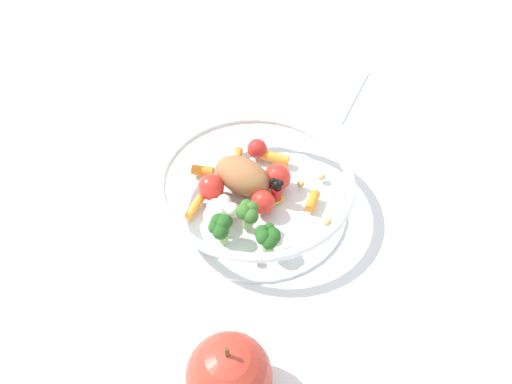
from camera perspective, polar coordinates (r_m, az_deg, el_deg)
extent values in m
plane|color=white|center=(0.67, -0.12, -0.59)|extent=(2.40, 2.40, 0.00)
cylinder|color=white|center=(0.66, 0.00, -1.38)|extent=(0.22, 0.22, 0.01)
torus|color=white|center=(0.63, 0.00, 1.16)|extent=(0.23, 0.23, 0.01)
ellipsoid|color=#9E663D|center=(0.66, -1.30, 1.81)|extent=(0.08, 0.05, 0.04)
cylinder|color=#8EB766|center=(0.62, -0.92, -3.05)|extent=(0.01, 0.01, 0.02)
sphere|color=#386B28|center=(0.61, -1.27, -1.78)|extent=(0.01, 0.01, 0.01)
sphere|color=#386B28|center=(0.61, -1.26, -2.08)|extent=(0.02, 0.02, 0.02)
sphere|color=#386B28|center=(0.61, -0.54, -2.51)|extent=(0.02, 0.02, 0.02)
sphere|color=#386B28|center=(0.61, -0.38, -1.60)|extent=(0.01, 0.01, 0.01)
sphere|color=#386B28|center=(0.62, -0.98, -1.42)|extent=(0.01, 0.01, 0.01)
cylinder|color=#8EB766|center=(0.62, -3.64, -4.47)|extent=(0.01, 0.01, 0.02)
sphere|color=#23561E|center=(0.61, -4.18, -3.32)|extent=(0.01, 0.01, 0.01)
sphere|color=#23561E|center=(0.60, -4.32, -3.69)|extent=(0.01, 0.01, 0.01)
sphere|color=#23561E|center=(0.60, -4.01, -3.98)|extent=(0.02, 0.02, 0.02)
sphere|color=#23561E|center=(0.60, -3.43, -4.03)|extent=(0.02, 0.02, 0.02)
sphere|color=#23561E|center=(0.60, -3.15, -3.39)|extent=(0.01, 0.01, 0.01)
sphere|color=#23561E|center=(0.60, -3.03, -3.18)|extent=(0.02, 0.02, 0.02)
sphere|color=#23561E|center=(0.61, -3.43, -2.94)|extent=(0.02, 0.02, 0.02)
sphere|color=#23561E|center=(0.61, -3.87, -2.99)|extent=(0.02, 0.02, 0.02)
cylinder|color=#7FAD5B|center=(0.61, 1.26, -5.55)|extent=(0.01, 0.01, 0.02)
sphere|color=#23561E|center=(0.59, 0.62, -4.18)|extent=(0.02, 0.02, 0.02)
sphere|color=#23561E|center=(0.59, 0.77, -4.68)|extent=(0.02, 0.02, 0.02)
sphere|color=#23561E|center=(0.59, 1.38, -5.15)|extent=(0.02, 0.02, 0.02)
sphere|color=#23561E|center=(0.59, 1.73, -4.66)|extent=(0.02, 0.02, 0.02)
sphere|color=#23561E|center=(0.59, 1.69, -4.44)|extent=(0.02, 0.02, 0.02)
sphere|color=#23561E|center=(0.60, 1.34, -3.80)|extent=(0.01, 0.01, 0.01)
sphere|color=white|center=(0.64, -4.15, -1.64)|extent=(0.02, 0.02, 0.02)
sphere|color=white|center=(0.63, -4.25, -2.50)|extent=(0.03, 0.03, 0.03)
sphere|color=white|center=(0.63, -3.50, -2.40)|extent=(0.02, 0.02, 0.02)
sphere|color=white|center=(0.63, -2.51, -1.88)|extent=(0.02, 0.02, 0.02)
sphere|color=white|center=(0.64, -3.32, -0.99)|extent=(0.02, 0.02, 0.02)
cube|color=yellow|center=(0.66, 2.12, -0.67)|extent=(0.02, 0.02, 0.00)
cylinder|color=red|center=(0.65, 2.14, -0.06)|extent=(0.02, 0.02, 0.02)
sphere|color=black|center=(0.64, 2.18, 0.80)|extent=(0.01, 0.01, 0.01)
sphere|color=black|center=(0.64, 1.89, 1.37)|extent=(0.01, 0.01, 0.01)
sphere|color=black|center=(0.64, 2.49, 0.78)|extent=(0.01, 0.01, 0.01)
cylinder|color=orange|center=(0.65, -6.31, -1.55)|extent=(0.01, 0.03, 0.01)
cylinder|color=orange|center=(0.70, -1.94, 3.58)|extent=(0.02, 0.03, 0.01)
cylinder|color=orange|center=(0.70, 2.26, 3.45)|extent=(0.04, 0.02, 0.01)
cylinder|color=orange|center=(0.69, -5.40, 2.31)|extent=(0.03, 0.02, 0.01)
cylinder|color=orange|center=(0.65, 5.82, -0.92)|extent=(0.01, 0.03, 0.01)
sphere|color=red|center=(0.66, 2.19, 1.52)|extent=(0.03, 0.03, 0.03)
sphere|color=red|center=(0.70, 0.11, 4.48)|extent=(0.03, 0.03, 0.03)
sphere|color=red|center=(0.65, -4.65, 0.52)|extent=(0.03, 0.03, 0.03)
sphere|color=red|center=(0.64, 0.71, -1.06)|extent=(0.03, 0.03, 0.03)
sphere|color=#D1B775|center=(0.61, -5.04, -5.68)|extent=(0.01, 0.01, 0.01)
sphere|color=tan|center=(0.60, -0.08, -6.85)|extent=(0.01, 0.01, 0.01)
sphere|color=tan|center=(0.64, 7.32, -3.05)|extent=(0.01, 0.01, 0.01)
sphere|color=tan|center=(0.68, 6.74, 1.57)|extent=(0.01, 0.01, 0.01)
sphere|color=tan|center=(0.67, 4.62, 0.84)|extent=(0.01, 0.01, 0.01)
sphere|color=#D1B775|center=(0.69, 2.15, 2.28)|extent=(0.01, 0.01, 0.01)
sphere|color=#BC3828|center=(0.51, -2.78, -18.30)|extent=(0.08, 0.08, 0.08)
cylinder|color=brown|center=(0.47, -2.98, -16.08)|extent=(0.00, 0.00, 0.01)
cube|color=white|center=(0.84, 6.52, 10.67)|extent=(0.12, 0.13, 0.01)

